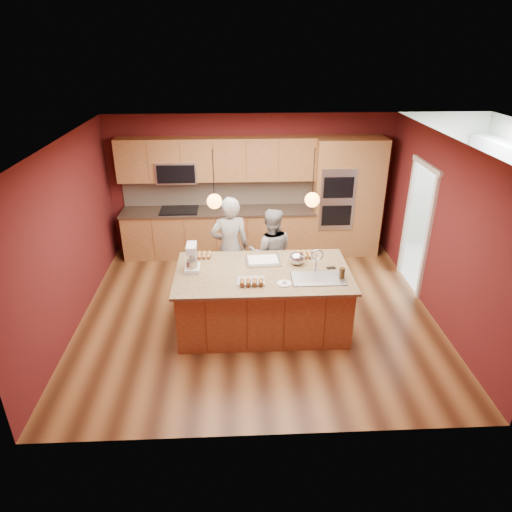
{
  "coord_description": "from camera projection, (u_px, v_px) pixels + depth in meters",
  "views": [
    {
      "loc": [
        -0.31,
        -6.17,
        4.0
      ],
      "look_at": [
        -0.02,
        -0.1,
        1.04
      ],
      "focal_mm": 32.0,
      "sensor_mm": 36.0,
      "label": 1
    }
  ],
  "objects": [
    {
      "name": "cabinet_run",
      "position": [
        217.0,
        207.0,
        8.86
      ],
      "size": [
        3.74,
        0.64,
        2.3
      ],
      "color": "brown",
      "rests_on": "floor"
    },
    {
      "name": "person_right",
      "position": [
        271.0,
        253.0,
        7.5
      ],
      "size": [
        0.76,
        0.61,
        1.53
      ],
      "primitive_type": "imported",
      "rotation": [
        0.0,
        0.0,
        3.1
      ],
      "color": "slate",
      "rests_on": "floor"
    },
    {
      "name": "person_left",
      "position": [
        230.0,
        248.0,
        7.42
      ],
      "size": [
        0.69,
        0.51,
        1.74
      ],
      "primitive_type": "imported",
      "rotation": [
        0.0,
        0.0,
        3.31
      ],
      "color": "black",
      "rests_on": "floor"
    },
    {
      "name": "mixing_bowl",
      "position": [
        297.0,
        258.0,
        6.74
      ],
      "size": [
        0.23,
        0.23,
        0.19
      ],
      "primitive_type": "ellipsoid",
      "color": "silver",
      "rests_on": "island"
    },
    {
      "name": "cupcakes_right",
      "position": [
        304.0,
        255.0,
        6.98
      ],
      "size": [
        0.24,
        0.24,
        0.07
      ],
      "primitive_type": null,
      "color": "#C88A44",
      "rests_on": "island"
    },
    {
      "name": "washer",
      "position": [
        494.0,
        254.0,
        7.96
      ],
      "size": [
        0.73,
        0.75,
        1.09
      ],
      "primitive_type": "cube",
      "rotation": [
        0.0,
        0.0,
        0.09
      ],
      "color": "silver",
      "rests_on": "floor"
    },
    {
      "name": "floor",
      "position": [
        257.0,
        312.0,
        7.3
      ],
      "size": [
        5.5,
        5.5,
        0.0
      ],
      "primitive_type": "plane",
      "color": "#432412",
      "rests_on": "ground"
    },
    {
      "name": "island",
      "position": [
        264.0,
        299.0,
        6.76
      ],
      "size": [
        2.52,
        1.41,
        1.31
      ],
      "color": "brown",
      "rests_on": "floor"
    },
    {
      "name": "pendant_left",
      "position": [
        214.0,
        201.0,
        6.06
      ],
      "size": [
        0.2,
        0.2,
        0.8
      ],
      "color": "black",
      "rests_on": "ceiling"
    },
    {
      "name": "laundry_room",
      "position": [
        510.0,
        169.0,
        7.71
      ],
      "size": [
        2.6,
        2.7,
        2.7
      ],
      "color": "beige",
      "rests_on": "ground"
    },
    {
      "name": "tumbler",
      "position": [
        342.0,
        273.0,
        6.34
      ],
      "size": [
        0.08,
        0.08,
        0.16
      ],
      "primitive_type": "cylinder",
      "color": "#34240F",
      "rests_on": "island"
    },
    {
      "name": "stand_mixer",
      "position": [
        192.0,
        259.0,
        6.53
      ],
      "size": [
        0.21,
        0.3,
        0.4
      ],
      "rotation": [
        0.0,
        0.0,
        0.0
      ],
      "color": "silver",
      "rests_on": "island"
    },
    {
      "name": "cooling_rack",
      "position": [
        251.0,
        281.0,
        6.29
      ],
      "size": [
        0.38,
        0.28,
        0.02
      ],
      "primitive_type": "cube",
      "rotation": [
        0.0,
        0.0,
        -0.02
      ],
      "color": "#B5B8BC",
      "rests_on": "island"
    },
    {
      "name": "dryer",
      "position": [
        474.0,
        237.0,
        8.68
      ],
      "size": [
        0.8,
        0.81,
        1.05
      ],
      "primitive_type": "cube",
      "rotation": [
        0.0,
        0.0,
        -0.25
      ],
      "color": "silver",
      "rests_on": "floor"
    },
    {
      "name": "wall_left",
      "position": [
        68.0,
        238.0,
        6.59
      ],
      "size": [
        0.0,
        5.0,
        5.0
      ],
      "primitive_type": "plane",
      "rotation": [
        1.57,
        0.0,
        1.57
      ],
      "color": "#521617",
      "rests_on": "ground"
    },
    {
      "name": "doorway_trim",
      "position": [
        417.0,
        229.0,
        7.68
      ],
      "size": [
        0.08,
        1.11,
        2.2
      ],
      "primitive_type": null,
      "color": "silver",
      "rests_on": "wall_right"
    },
    {
      "name": "ceiling",
      "position": [
        257.0,
        142.0,
        6.12
      ],
      "size": [
        5.5,
        5.5,
        0.0
      ],
      "primitive_type": "plane",
      "rotation": [
        3.14,
        0.0,
        0.0
      ],
      "color": "white",
      "rests_on": "ground"
    },
    {
      "name": "phone",
      "position": [
        331.0,
        268.0,
        6.65
      ],
      "size": [
        0.14,
        0.09,
        0.01
      ],
      "primitive_type": "cube",
      "rotation": [
        0.0,
        0.0,
        0.17
      ],
      "color": "black",
      "rests_on": "island"
    },
    {
      "name": "cupcakes_rack",
      "position": [
        251.0,
        282.0,
        6.17
      ],
      "size": [
        0.34,
        0.17,
        0.08
      ],
      "primitive_type": null,
      "color": "#C88A44",
      "rests_on": "island"
    },
    {
      "name": "wall_back",
      "position": [
        251.0,
        184.0,
        8.96
      ],
      "size": [
        5.5,
        0.0,
        5.5
      ],
      "primitive_type": "plane",
      "rotation": [
        1.57,
        0.0,
        0.0
      ],
      "color": "#521617",
      "rests_on": "ground"
    },
    {
      "name": "pendant_right",
      "position": [
        312.0,
        200.0,
        6.12
      ],
      "size": [
        0.2,
        0.2,
        0.8
      ],
      "color": "black",
      "rests_on": "ceiling"
    },
    {
      "name": "oven_column",
      "position": [
        346.0,
        197.0,
        8.85
      ],
      "size": [
        1.3,
        0.62,
        2.3
      ],
      "color": "brown",
      "rests_on": "floor"
    },
    {
      "name": "sheet_cake",
      "position": [
        263.0,
        261.0,
        6.82
      ],
      "size": [
        0.53,
        0.41,
        0.05
      ],
      "rotation": [
        0.0,
        0.0,
        0.06
      ],
      "color": "silver",
      "rests_on": "island"
    },
    {
      "name": "wall_front",
      "position": [
        270.0,
        335.0,
        4.47
      ],
      "size": [
        5.5,
        0.0,
        5.5
      ],
      "primitive_type": "plane",
      "rotation": [
        -1.57,
        0.0,
        0.0
      ],
      "color": "#521617",
      "rests_on": "ground"
    },
    {
      "name": "cupcakes_left",
      "position": [
        202.0,
        255.0,
        6.97
      ],
      "size": [
        0.29,
        0.22,
        0.06
      ],
      "primitive_type": null,
      "color": "#C88A44",
      "rests_on": "island"
    },
    {
      "name": "plate",
      "position": [
        284.0,
        283.0,
        6.23
      ],
      "size": [
        0.2,
        0.2,
        0.01
      ],
      "primitive_type": "cylinder",
      "color": "silver",
      "rests_on": "island"
    },
    {
      "name": "wall_right",
      "position": [
        440.0,
        231.0,
        6.83
      ],
      "size": [
        0.0,
        5.0,
        5.0
      ],
      "primitive_type": "plane",
      "rotation": [
        1.57,
        0.0,
        -1.57
      ],
      "color": "#521617",
      "rests_on": "ground"
    }
  ]
}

